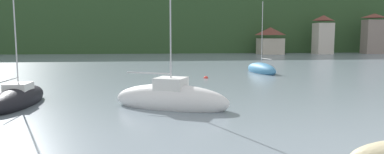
# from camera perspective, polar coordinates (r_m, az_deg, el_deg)

# --- Properties ---
(wooded_hillside) EXTENTS (352.00, 58.11, 46.93)m
(wooded_hillside) POSITION_cam_1_polar(r_m,az_deg,el_deg) (129.15, 6.45, 7.90)
(wooded_hillside) COLOR #2D4C28
(wooded_hillside) RESTS_ON ground_plane
(shore_building_westcentral) EXTENTS (5.88, 6.04, 6.74)m
(shore_building_westcentral) POSITION_cam_1_polar(r_m,az_deg,el_deg) (91.90, 12.51, 5.71)
(shore_building_westcentral) COLOR #BCB29E
(shore_building_westcentral) RESTS_ON ground_plane
(shore_building_central) EXTENTS (4.34, 4.16, 9.79)m
(shore_building_central) POSITION_cam_1_polar(r_m,az_deg,el_deg) (96.35, 20.39, 6.35)
(shore_building_central) COLOR beige
(shore_building_central) RESTS_ON ground_plane
(shore_building_eastcentral) EXTENTS (5.48, 3.35, 10.27)m
(shore_building_eastcentral) POSITION_cam_1_polar(r_m,az_deg,el_deg) (102.84, 27.27, 6.16)
(shore_building_eastcentral) COLOR gray
(shore_building_eastcentral) RESTS_ON ground_plane
(sailboat_far_1) EXTENTS (2.96, 6.85, 9.27)m
(sailboat_far_1) POSITION_cam_1_polar(r_m,az_deg,el_deg) (44.96, 11.12, 1.19)
(sailboat_far_1) COLOR teal
(sailboat_far_1) RESTS_ON ground_plane
(sailboat_mid_3) EXTENTS (2.36, 7.22, 9.62)m
(sailboat_mid_3) POSITION_cam_1_polar(r_m,az_deg,el_deg) (26.27, -26.14, -3.13)
(sailboat_mid_3) COLOR black
(sailboat_mid_3) RESTS_ON ground_plane
(sailboat_mid_5) EXTENTS (7.92, 5.35, 11.08)m
(sailboat_mid_5) POSITION_cam_1_polar(r_m,az_deg,el_deg) (22.71, -3.41, -3.60)
(sailboat_mid_5) COLOR white
(sailboat_mid_5) RESTS_ON ground_plane
(mooring_buoy_near) EXTENTS (0.49, 0.49, 0.49)m
(mooring_buoy_near) POSITION_cam_1_polar(r_m,az_deg,el_deg) (38.52, 2.25, -0.20)
(mooring_buoy_near) COLOR red
(mooring_buoy_near) RESTS_ON ground_plane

